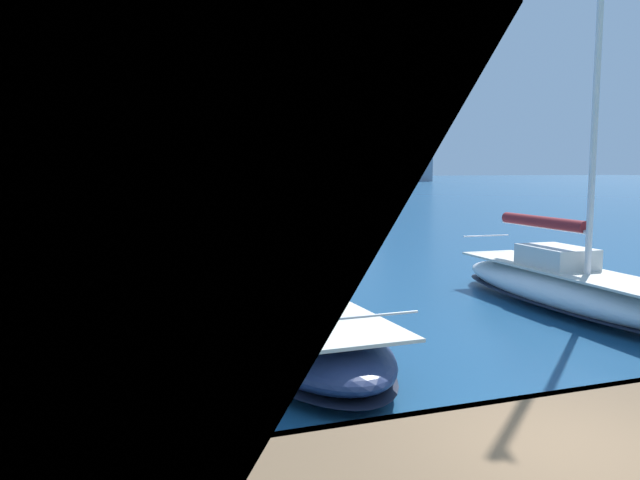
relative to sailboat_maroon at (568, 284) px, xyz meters
name	(u,v)px	position (x,y,z in m)	size (l,w,h in m)	color
dock_pier	(552,444)	(6.84, 7.52, -0.12)	(28.00, 2.80, 0.60)	brown
city_skyline	(158,95)	(-4.18, -152.30, 21.64)	(179.31, 18.98, 53.44)	#8B96A5
sailboat_maroon	(568,284)	(0.00, 0.00, 0.00)	(2.61, 9.07, 12.52)	silver
sailboat_grey	(289,324)	(8.14, 1.36, -0.04)	(3.03, 7.57, 10.10)	navy
channel_buoy	(185,263)	(8.81, -9.24, -0.31)	(0.70, 0.70, 1.40)	green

